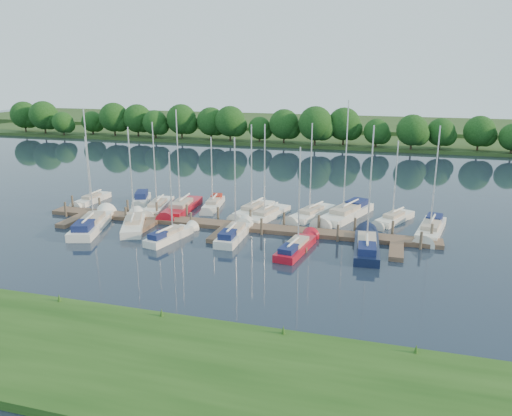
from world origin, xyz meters
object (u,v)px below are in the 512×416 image
(dock, at_px, (228,227))
(motorboat, at_px, (142,200))
(sailboat_n_5, at_px, (253,212))
(sailboat_n_0, at_px, (92,200))
(sailboat_s_2, at_px, (170,236))

(dock, height_order, motorboat, motorboat)
(dock, distance_m, sailboat_n_5, 5.79)
(motorboat, height_order, sailboat_n_5, sailboat_n_5)
(dock, xyz_separation_m, sailboat_n_0, (-18.76, 5.27, 0.07))
(motorboat, distance_m, sailboat_s_2, 14.32)
(dock, bearing_deg, motorboat, 152.44)
(motorboat, height_order, sailboat_s_2, sailboat_s_2)
(sailboat_n_0, xyz_separation_m, motorboat, (5.67, 1.57, 0.07))
(sailboat_n_0, xyz_separation_m, sailboat_n_5, (19.64, 0.46, 0.01))
(sailboat_n_0, bearing_deg, motorboat, -163.64)
(dock, distance_m, sailboat_n_0, 19.49)
(sailboat_n_0, distance_m, sailboat_n_5, 19.64)
(sailboat_n_5, height_order, sailboat_s_2, sailboat_n_5)
(sailboat_n_0, xyz_separation_m, sailboat_s_2, (14.66, -9.57, 0.05))
(sailboat_n_5, xyz_separation_m, sailboat_s_2, (-4.98, -10.03, 0.04))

